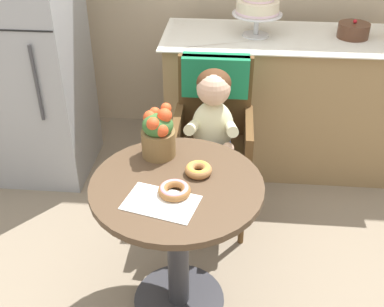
% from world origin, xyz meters
% --- Properties ---
extents(ground_plane, '(8.00, 8.00, 0.00)m').
position_xyz_m(ground_plane, '(0.00, 0.00, 0.00)').
color(ground_plane, gray).
extents(cafe_table, '(0.72, 0.72, 0.72)m').
position_xyz_m(cafe_table, '(0.00, 0.00, 0.51)').
color(cafe_table, '#4C3826').
rests_on(cafe_table, ground).
extents(wicker_chair, '(0.42, 0.45, 0.95)m').
position_xyz_m(wicker_chair, '(0.12, 0.72, 0.64)').
color(wicker_chair, brown).
rests_on(wicker_chair, ground).
extents(seated_child, '(0.27, 0.32, 0.73)m').
position_xyz_m(seated_child, '(0.12, 0.56, 0.68)').
color(seated_child, beige).
rests_on(seated_child, ground).
extents(paper_napkin, '(0.32, 0.24, 0.00)m').
position_xyz_m(paper_napkin, '(-0.04, -0.13, 0.72)').
color(paper_napkin, white).
rests_on(paper_napkin, cafe_table).
extents(donut_front, '(0.11, 0.11, 0.04)m').
position_xyz_m(donut_front, '(0.08, 0.07, 0.74)').
color(donut_front, '#AD7542').
rests_on(donut_front, cafe_table).
extents(donut_mid, '(0.13, 0.13, 0.04)m').
position_xyz_m(donut_mid, '(-0.00, -0.07, 0.74)').
color(donut_mid, '#936033').
rests_on(donut_mid, cafe_table).
extents(flower_vase, '(0.15, 0.15, 0.24)m').
position_xyz_m(flower_vase, '(-0.10, 0.21, 0.83)').
color(flower_vase, brown).
rests_on(flower_vase, cafe_table).
extents(display_counter, '(1.56, 0.62, 0.90)m').
position_xyz_m(display_counter, '(0.55, 1.30, 0.45)').
color(display_counter, '#93754C').
rests_on(display_counter, ground).
extents(tiered_cake_stand, '(0.30, 0.30, 0.28)m').
position_xyz_m(tiered_cake_stand, '(0.34, 1.30, 1.08)').
color(tiered_cake_stand, silver).
rests_on(tiered_cake_stand, display_counter).
extents(round_layer_cake, '(0.19, 0.19, 0.11)m').
position_xyz_m(round_layer_cake, '(0.92, 1.32, 0.94)').
color(round_layer_cake, '#4C2D1E').
rests_on(round_layer_cake, display_counter).
extents(refrigerator, '(0.64, 0.63, 1.70)m').
position_xyz_m(refrigerator, '(-1.05, 1.10, 0.85)').
color(refrigerator, '#9EA0A5').
rests_on(refrigerator, ground).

